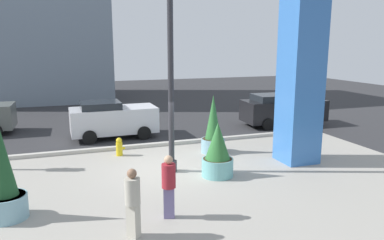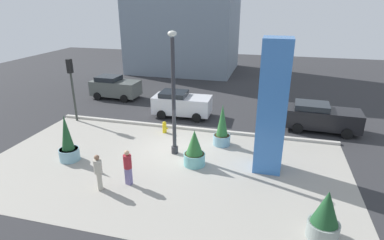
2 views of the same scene
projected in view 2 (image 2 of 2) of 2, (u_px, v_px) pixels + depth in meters
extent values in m
plane|color=#2D2D30|center=(193.00, 125.00, 20.92)|extent=(60.00, 60.00, 0.00)
cube|color=#9E998E|center=(162.00, 168.00, 15.50)|extent=(18.00, 10.00, 0.02)
cube|color=#B7B2A8|center=(189.00, 128.00, 20.09)|extent=(18.00, 0.24, 0.16)
cylinder|color=#2D2D33|center=(175.00, 150.00, 16.93)|extent=(0.36, 0.36, 0.40)
cylinder|color=#2D2D33|center=(174.00, 99.00, 15.91)|extent=(0.20, 0.20, 6.12)
ellipsoid|color=silver|center=(172.00, 34.00, 14.75)|extent=(0.44, 0.44, 0.28)
cube|color=#3870BC|center=(272.00, 108.00, 14.35)|extent=(1.30, 1.30, 6.31)
cylinder|color=#6BB2B2|center=(194.00, 159.00, 15.70)|extent=(1.08, 1.08, 0.62)
cylinder|color=#382819|center=(194.00, 154.00, 15.60)|extent=(0.99, 0.99, 0.04)
cone|color=#2D6B33|center=(194.00, 142.00, 15.36)|extent=(0.85, 0.85, 1.26)
cylinder|color=#7AA8B7|center=(222.00, 140.00, 17.91)|extent=(0.97, 0.97, 0.60)
cylinder|color=#382819|center=(222.00, 135.00, 17.81)|extent=(0.90, 0.90, 0.04)
cone|color=#2D6B33|center=(222.00, 120.00, 17.47)|extent=(0.66, 0.66, 1.81)
cylinder|color=gray|center=(323.00, 230.00, 10.88)|extent=(1.10, 1.10, 0.62)
cylinder|color=#382819|center=(324.00, 223.00, 10.78)|extent=(1.01, 1.01, 0.04)
cone|color=#1E4C28|center=(327.00, 207.00, 10.54)|extent=(0.92, 0.92, 1.26)
cylinder|color=#7AA8B7|center=(70.00, 154.00, 16.16)|extent=(1.02, 1.02, 0.64)
cylinder|color=#382819|center=(69.00, 149.00, 16.05)|extent=(0.94, 0.94, 0.04)
cone|color=#1E4C28|center=(66.00, 132.00, 15.72)|extent=(0.63, 0.63, 1.84)
cylinder|color=gold|center=(165.00, 129.00, 19.54)|extent=(0.26, 0.26, 0.55)
sphere|color=gold|center=(164.00, 123.00, 19.42)|extent=(0.24, 0.24, 0.24)
cylinder|color=gold|center=(167.00, 128.00, 19.49)|extent=(0.12, 0.10, 0.10)
cylinder|color=#333833|center=(74.00, 97.00, 21.01)|extent=(0.14, 0.14, 3.33)
cube|color=black|center=(70.00, 66.00, 20.25)|extent=(0.28, 0.32, 0.90)
sphere|color=green|center=(71.00, 66.00, 20.40)|extent=(0.18, 0.18, 0.18)
cube|color=silver|center=(182.00, 105.00, 22.14)|extent=(4.07, 1.93, 1.18)
cube|color=#1E2328|center=(174.00, 94.00, 22.00)|extent=(1.85, 1.66, 0.32)
cylinder|color=black|center=(202.00, 109.00, 22.90)|extent=(0.64, 0.23, 0.64)
cylinder|color=black|center=(197.00, 118.00, 21.23)|extent=(0.64, 0.23, 0.64)
cylinder|color=black|center=(169.00, 107.00, 23.45)|extent=(0.64, 0.23, 0.64)
cylinder|color=black|center=(161.00, 115.00, 21.77)|extent=(0.64, 0.23, 0.64)
cube|color=black|center=(322.00, 118.00, 19.69)|extent=(4.62, 2.07, 1.14)
cube|color=#1E2328|center=(312.00, 106.00, 19.61)|extent=(2.12, 1.73, 0.34)
cylinder|color=black|center=(343.00, 123.00, 20.30)|extent=(0.65, 0.25, 0.64)
cylinder|color=black|center=(347.00, 134.00, 18.65)|extent=(0.65, 0.25, 0.64)
cylinder|color=black|center=(297.00, 118.00, 21.09)|extent=(0.65, 0.25, 0.64)
cylinder|color=black|center=(297.00, 128.00, 19.45)|extent=(0.65, 0.25, 0.64)
cube|color=#565B56|center=(116.00, 88.00, 26.29)|extent=(4.03, 2.01, 1.21)
cube|color=#1E2328|center=(109.00, 78.00, 26.16)|extent=(1.84, 1.71, 0.38)
cylinder|color=black|center=(135.00, 92.00, 27.00)|extent=(0.65, 0.24, 0.64)
cylinder|color=black|center=(124.00, 99.00, 25.32)|extent=(0.65, 0.24, 0.64)
cylinder|color=black|center=(109.00, 90.00, 27.65)|extent=(0.65, 0.24, 0.64)
cylinder|color=black|center=(97.00, 96.00, 25.97)|extent=(0.65, 0.24, 0.64)
cube|color=slate|center=(129.00, 176.00, 14.00)|extent=(0.32, 0.27, 0.83)
cylinder|color=maroon|center=(127.00, 162.00, 13.74)|extent=(0.44, 0.44, 0.63)
sphere|color=tan|center=(127.00, 153.00, 13.59)|extent=(0.23, 0.23, 0.23)
cube|color=#B2AD9E|center=(100.00, 181.00, 13.63)|extent=(0.33, 0.34, 0.83)
cylinder|color=#B2AD9E|center=(98.00, 166.00, 13.37)|extent=(0.51, 0.51, 0.62)
sphere|color=#8C664C|center=(97.00, 157.00, 13.21)|extent=(0.22, 0.22, 0.22)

